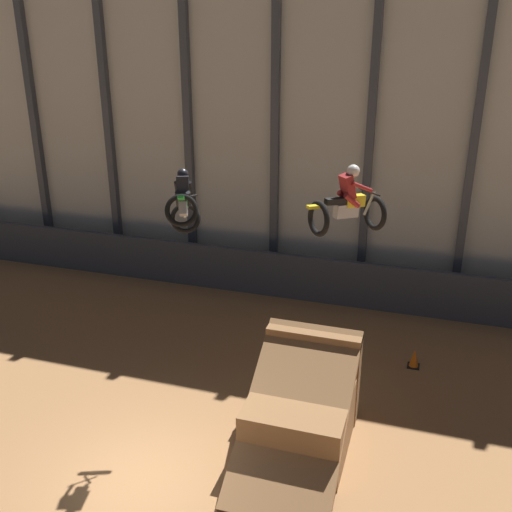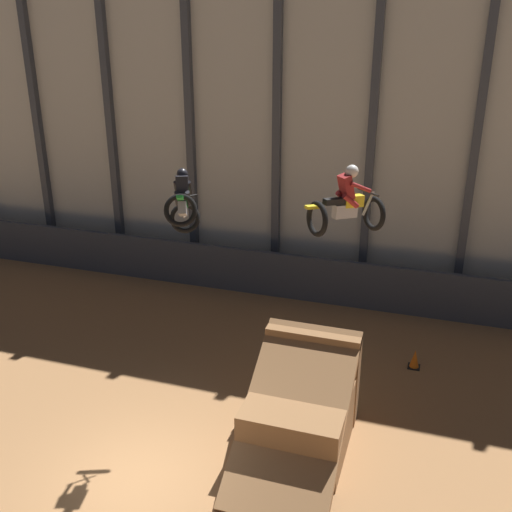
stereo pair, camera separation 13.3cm
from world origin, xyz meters
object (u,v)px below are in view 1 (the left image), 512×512
object	(u,v)px
rider_bike_right_air	(348,205)
traffic_cone_near_ramp	(414,358)
rider_bike_left_air	(183,205)
dirt_ramp	(303,407)

from	to	relation	value
rider_bike_right_air	traffic_cone_near_ramp	xyz separation A→B (m)	(1.62, 4.37, -5.91)
rider_bike_left_air	rider_bike_right_air	world-z (taller)	rider_bike_right_air
rider_bike_left_air	rider_bike_right_air	distance (m)	3.83
rider_bike_left_air	rider_bike_right_air	xyz separation A→B (m)	(3.80, -0.28, 0.41)
rider_bike_left_air	traffic_cone_near_ramp	size ratio (longest dim) A/B	3.15
rider_bike_left_air	traffic_cone_near_ramp	distance (m)	8.73
dirt_ramp	traffic_cone_near_ramp	world-z (taller)	dirt_ramp
dirt_ramp	rider_bike_right_air	distance (m)	5.35
dirt_ramp	traffic_cone_near_ramp	bearing A→B (deg)	59.59
dirt_ramp	traffic_cone_near_ramp	distance (m)	4.89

